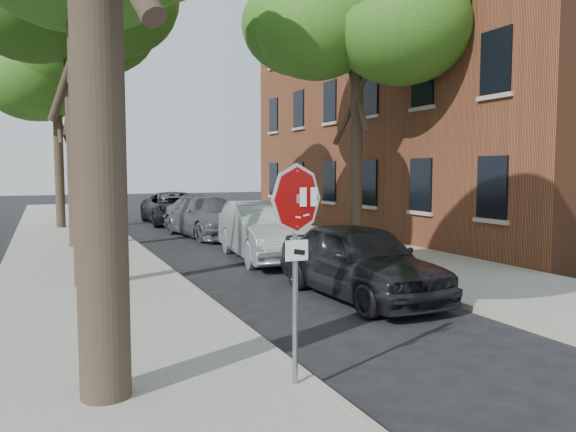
% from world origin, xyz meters
% --- Properties ---
extents(ground, '(120.00, 120.00, 0.00)m').
position_xyz_m(ground, '(0.00, 0.00, 0.00)').
color(ground, black).
rests_on(ground, ground).
extents(sidewalk_left, '(4.00, 55.00, 0.12)m').
position_xyz_m(sidewalk_left, '(-2.50, 12.00, 0.06)').
color(sidewalk_left, gray).
rests_on(sidewalk_left, ground).
extents(sidewalk_right, '(4.00, 55.00, 0.12)m').
position_xyz_m(sidewalk_right, '(6.00, 12.00, 0.06)').
color(sidewalk_right, gray).
rests_on(sidewalk_right, ground).
extents(curb_left, '(0.12, 55.00, 0.13)m').
position_xyz_m(curb_left, '(-0.45, 12.00, 0.07)').
color(curb_left, '#9E9384').
rests_on(curb_left, ground).
extents(curb_right, '(0.12, 55.00, 0.13)m').
position_xyz_m(curb_right, '(3.95, 12.00, 0.07)').
color(curb_right, '#9E9384').
rests_on(curb_right, ground).
extents(apartment_building, '(12.20, 20.20, 15.30)m').
position_xyz_m(apartment_building, '(14.00, 14.00, 7.65)').
color(apartment_building, brown).
rests_on(apartment_building, ground).
extents(stop_sign, '(0.76, 0.34, 2.61)m').
position_xyz_m(stop_sign, '(-0.70, -0.03, 1.95)').
color(stop_sign, gray).
rests_on(stop_sign, sidewalk_left).
extents(tree_mid_b, '(5.88, 5.46, 10.36)m').
position_xyz_m(tree_mid_b, '(-2.42, 14.12, 8.00)').
color(tree_mid_b, black).
rests_on(tree_mid_b, sidewalk_left).
extents(tree_far, '(5.29, 4.91, 9.33)m').
position_xyz_m(tree_far, '(-2.72, 21.11, 7.21)').
color(tree_far, black).
rests_on(tree_far, sidewalk_left).
extents(tree_right, '(5.29, 4.91, 9.33)m').
position_xyz_m(tree_right, '(5.98, 10.11, 7.21)').
color(tree_right, black).
rests_on(tree_right, sidewalk_right).
extents(car_a, '(2.04, 4.68, 1.57)m').
position_xyz_m(car_a, '(2.60, 4.05, 0.79)').
color(car_a, black).
rests_on(car_a, ground).
extents(car_b, '(2.31, 5.37, 1.72)m').
position_xyz_m(car_b, '(2.60, 9.51, 0.86)').
color(car_b, '#A6AAAE').
rests_on(car_b, ground).
extents(car_c, '(2.93, 5.77, 1.61)m').
position_xyz_m(car_c, '(2.60, 15.86, 0.80)').
color(car_c, '#57575C').
rests_on(car_c, ground).
extents(car_d, '(2.70, 5.73, 1.58)m').
position_xyz_m(car_d, '(2.56, 21.78, 0.79)').
color(car_d, black).
rests_on(car_d, ground).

